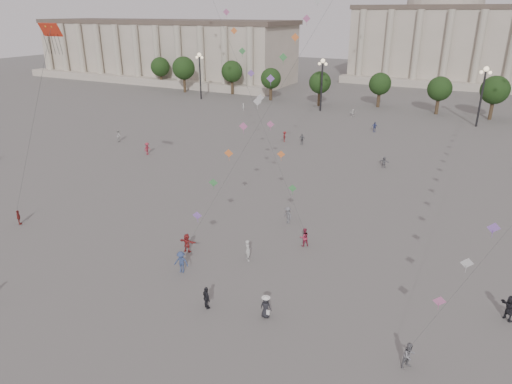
% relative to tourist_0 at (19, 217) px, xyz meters
% --- Properties ---
extents(ground, '(360.00, 360.00, 0.00)m').
position_rel_tourist_0_xyz_m(ground, '(22.63, -4.37, -0.75)').
color(ground, '#54524F').
rests_on(ground, ground).
extents(hall_west, '(84.00, 26.22, 17.20)m').
position_rel_tourist_0_xyz_m(hall_west, '(-52.37, 89.53, 7.68)').
color(hall_west, '#A79E8C').
rests_on(hall_west, ground).
extents(hall_central, '(48.30, 34.30, 35.50)m').
position_rel_tourist_0_xyz_m(hall_central, '(22.63, 124.85, 13.48)').
color(hall_central, '#A79E8C').
rests_on(hall_central, ground).
extents(tree_row, '(137.12, 5.12, 8.00)m').
position_rel_tourist_0_xyz_m(tree_row, '(22.63, 73.63, 4.65)').
color(tree_row, '#332619').
rests_on(tree_row, ground).
extents(lamp_post_far_west, '(2.00, 0.90, 10.65)m').
position_rel_tourist_0_xyz_m(lamp_post_far_west, '(-22.37, 65.63, 6.60)').
color(lamp_post_far_west, '#262628').
rests_on(lamp_post_far_west, ground).
extents(lamp_post_mid_west, '(2.00, 0.90, 10.65)m').
position_rel_tourist_0_xyz_m(lamp_post_mid_west, '(7.63, 65.63, 6.60)').
color(lamp_post_mid_west, '#262628').
rests_on(lamp_post_mid_west, ground).
extents(lamp_post_mid_east, '(2.00, 0.90, 10.65)m').
position_rel_tourist_0_xyz_m(lamp_post_mid_east, '(37.63, 65.63, 6.60)').
color(lamp_post_mid_east, '#262628').
rests_on(lamp_post_mid_east, ground).
extents(person_crowd_0, '(1.12, 0.77, 1.76)m').
position_rel_tourist_0_xyz_m(person_crowd_0, '(22.08, 52.97, 0.14)').
color(person_crowd_0, '#38427E').
rests_on(person_crowd_0, ground).
extents(person_crowd_1, '(1.16, 1.20, 1.94)m').
position_rel_tourist_0_xyz_m(person_crowd_1, '(-12.88, 27.83, 0.22)').
color(person_crowd_1, '#B7B7B3').
rests_on(person_crowd_1, ground).
extents(person_crowd_2, '(0.72, 1.19, 1.80)m').
position_rel_tourist_0_xyz_m(person_crowd_2, '(-4.15, 24.30, 0.15)').
color(person_crowd_2, '#9A2A3A').
rests_on(person_crowd_2, ground).
extents(person_crowd_3, '(1.70, 1.57, 1.89)m').
position_rel_tourist_0_xyz_m(person_crowd_3, '(42.90, 5.32, 0.20)').
color(person_crowd_3, black).
rests_on(person_crowd_3, ground).
extents(person_crowd_4, '(1.33, 1.32, 1.54)m').
position_rel_tourist_0_xyz_m(person_crowd_4, '(15.23, 63.24, 0.02)').
color(person_crowd_4, silver).
rests_on(person_crowd_4, ground).
extents(person_crowd_6, '(1.28, 1.12, 1.72)m').
position_rel_tourist_0_xyz_m(person_crowd_6, '(23.40, 12.45, 0.11)').
color(person_crowd_6, slate).
rests_on(person_crowd_6, ground).
extents(person_crowd_10, '(0.61, 0.66, 1.50)m').
position_rel_tourist_0_xyz_m(person_crowd_10, '(-6.98, 58.64, 0.01)').
color(person_crowd_10, silver).
rests_on(person_crowd_10, ground).
extents(person_crowd_12, '(1.42, 0.61, 1.49)m').
position_rel_tourist_0_xyz_m(person_crowd_12, '(27.94, 34.28, -0.00)').
color(person_crowd_12, slate).
rests_on(person_crowd_12, ground).
extents(person_crowd_13, '(0.82, 0.79, 1.89)m').
position_rel_tourist_0_xyz_m(person_crowd_13, '(23.35, 4.21, 0.20)').
color(person_crowd_13, '#B1B1AD').
rests_on(person_crowd_13, ground).
extents(person_crowd_16, '(1.06, 0.62, 1.69)m').
position_rel_tourist_0_xyz_m(person_crowd_16, '(13.86, 39.84, 0.10)').
color(person_crowd_16, '#5E5F63').
rests_on(person_crowd_16, ground).
extents(person_crowd_17, '(0.95, 1.23, 1.69)m').
position_rel_tourist_0_xyz_m(person_crowd_17, '(10.81, 40.01, 0.10)').
color(person_crowd_17, maroon).
rests_on(person_crowd_17, ground).
extents(tourist_0, '(0.93, 0.79, 1.49)m').
position_rel_tourist_0_xyz_m(tourist_0, '(0.00, 0.00, 0.00)').
color(tourist_0, maroon).
rests_on(tourist_0, ground).
extents(tourist_1, '(1.07, 0.89, 1.71)m').
position_rel_tourist_0_xyz_m(tourist_1, '(23.93, -3.02, 0.11)').
color(tourist_1, black).
rests_on(tourist_1, ground).
extents(tourist_2, '(1.61, 0.62, 1.70)m').
position_rel_tourist_0_xyz_m(tourist_2, '(17.93, 3.10, 0.10)').
color(tourist_2, '#A12B2C').
rests_on(tourist_2, ground).
extents(kite_flyer_0, '(1.06, 1.05, 1.73)m').
position_rel_tourist_0_xyz_m(kite_flyer_0, '(26.62, 8.75, 0.12)').
color(kite_flyer_0, '#9B2A43').
rests_on(kite_flyer_0, ground).
extents(kite_flyer_1, '(1.31, 0.93, 1.84)m').
position_rel_tourist_0_xyz_m(kite_flyer_1, '(19.49, 0.11, 0.17)').
color(kite_flyer_1, navy).
rests_on(kite_flyer_1, ground).
extents(kite_flyer_2, '(1.02, 1.04, 1.69)m').
position_rel_tourist_0_xyz_m(kite_flyer_2, '(37.65, -2.40, 0.10)').
color(kite_flyer_2, slate).
rests_on(kite_flyer_2, ground).
extents(hat_person, '(0.83, 0.60, 1.69)m').
position_rel_tourist_0_xyz_m(hat_person, '(28.09, -2.00, 0.10)').
color(hat_person, black).
rests_on(hat_person, ground).
extents(dragon_kite, '(4.80, 0.87, 18.23)m').
position_rel_tourist_0_xyz_m(dragon_kite, '(7.28, 1.13, 16.65)').
color(dragon_kite, red).
rests_on(dragon_kite, ground).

